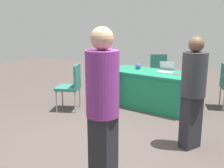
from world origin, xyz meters
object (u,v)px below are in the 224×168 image
at_px(laptop_silver, 166,70).
at_px(person_presenter, 193,88).
at_px(chair_near_front, 108,81).
at_px(person_attendee_standing, 103,103).
at_px(yarn_ball, 138,66).
at_px(table_foreground, 151,89).
at_px(scissors_red, 176,75).
at_px(chair_aisle, 71,84).
at_px(chair_tucked_right, 157,69).

bearing_deg(laptop_silver, person_presenter, 119.24).
height_order(chair_near_front, person_attendee_standing, person_attendee_standing).
height_order(person_attendee_standing, yarn_ball, person_attendee_standing).
bearing_deg(table_foreground, yarn_ball, -26.43).
xyz_separation_m(person_presenter, scissors_red, (0.50, -1.48, -0.12)).
height_order(table_foreground, chair_aisle, chair_aisle).
relative_size(chair_near_front, scissors_red, 5.43).
bearing_deg(yarn_ball, table_foreground, 153.57).
bearing_deg(chair_near_front, chair_tucked_right, -52.57).
distance_m(chair_tucked_right, laptop_silver, 1.45).
relative_size(chair_tucked_right, laptop_silver, 2.83).
bearing_deg(person_attendee_standing, chair_near_front, -47.09).
distance_m(chair_near_front, laptop_silver, 1.22).
xyz_separation_m(chair_tucked_right, yarn_ball, (0.12, 1.24, 0.27)).
xyz_separation_m(chair_near_front, person_attendee_standing, (-1.15, 2.62, 0.41)).
height_order(chair_near_front, person_presenter, person_presenter).
bearing_deg(scissors_red, yarn_ball, 177.02).
distance_m(person_presenter, scissors_red, 1.56).
bearing_deg(chair_near_front, table_foreground, -99.78).
relative_size(chair_aisle, person_attendee_standing, 0.54).
relative_size(laptop_silver, yarn_ball, 2.71).
relative_size(table_foreground, laptop_silver, 5.92).
relative_size(chair_tucked_right, person_presenter, 0.60).
bearing_deg(chair_near_front, person_attendee_standing, 169.40).
bearing_deg(person_attendee_standing, yarn_ball, -58.87).
bearing_deg(chair_tucked_right, table_foreground, -104.35).
height_order(table_foreground, laptop_silver, laptop_silver).
bearing_deg(chair_aisle, scissors_red, -85.74).
xyz_separation_m(chair_aisle, laptop_silver, (-1.69, -0.94, 0.26)).
height_order(chair_near_front, chair_aisle, chair_near_front).
xyz_separation_m(chair_tucked_right, scissors_red, (-0.77, 1.54, 0.21)).
xyz_separation_m(chair_near_front, chair_tucked_right, (-0.60, -1.81, -0.01)).
height_order(table_foreground, yarn_ball, yarn_ball).
distance_m(table_foreground, yarn_ball, 0.60).
bearing_deg(chair_aisle, laptop_silver, -77.36).
xyz_separation_m(chair_tucked_right, person_attendee_standing, (-0.55, 4.42, 0.42)).
bearing_deg(laptop_silver, table_foreground, 22.01).
bearing_deg(scissors_red, person_presenter, -55.40).
bearing_deg(person_presenter, laptop_silver, 57.95).
bearing_deg(chair_tucked_right, laptop_silver, -93.34).
bearing_deg(person_presenter, chair_aisle, 106.75).
xyz_separation_m(person_presenter, person_attendee_standing, (0.72, 1.40, 0.10)).
xyz_separation_m(chair_aisle, person_attendee_standing, (-1.74, 2.14, 0.44)).
bearing_deg(scissors_red, person_attendee_standing, -78.47).
xyz_separation_m(person_presenter, yarn_ball, (1.39, -1.78, -0.06)).
relative_size(chair_near_front, chair_tucked_right, 1.01).
distance_m(table_foreground, person_attendee_standing, 3.07).
xyz_separation_m(table_foreground, yarn_ball, (0.36, -0.18, 0.44)).
bearing_deg(person_attendee_standing, laptop_silver, -69.98).
bearing_deg(chair_aisle, chair_near_front, -67.57).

